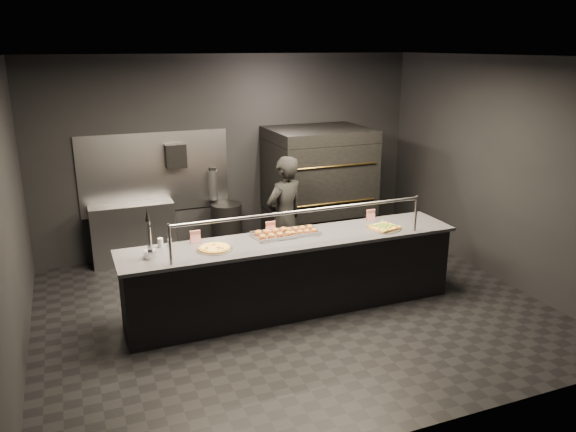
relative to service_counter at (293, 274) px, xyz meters
The scene contains 15 objects.
room 1.03m from the service_counter, 115.57° to the left, with size 6.04×6.00×3.00m.
service_counter is the anchor object (origin of this frame).
pizza_oven 2.30m from the service_counter, 57.73° to the left, with size 1.50×1.23×1.91m.
prep_shelf 2.82m from the service_counter, 124.59° to the left, with size 1.20×0.35×0.90m, color #99999E.
towel_dispenser 2.78m from the service_counter, 110.63° to the left, with size 0.30×0.20×0.35m, color black.
fire_extinguisher 2.50m from the service_counter, 98.30° to the left, with size 0.14×0.14×0.51m.
beer_tap 1.78m from the service_counter, behind, with size 0.15×0.21×0.56m.
round_pizza 1.07m from the service_counter, behind, with size 0.41×0.41×0.03m.
slider_tray_a 0.54m from the service_counter, 142.46° to the left, with size 0.53×0.43×0.08m.
slider_tray_b 0.53m from the service_counter, 41.79° to the left, with size 0.49×0.41×0.07m.
square_pizza 1.28m from the service_counter, ahead, with size 0.42×0.42×0.05m.
condiment_jar 1.59m from the service_counter, 169.27° to the left, with size 0.16×0.06×0.11m.
tent_cards 0.60m from the service_counter, 95.45° to the left, with size 2.44×0.04×0.15m.
trash_bin 2.23m from the service_counter, 95.15° to the left, with size 0.47×0.47×0.78m, color black.
worker 1.10m from the service_counter, 74.25° to the left, with size 0.63×0.41×1.71m, color black.
Camera 1 is at (-2.39, -5.82, 3.12)m, focal length 35.00 mm.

